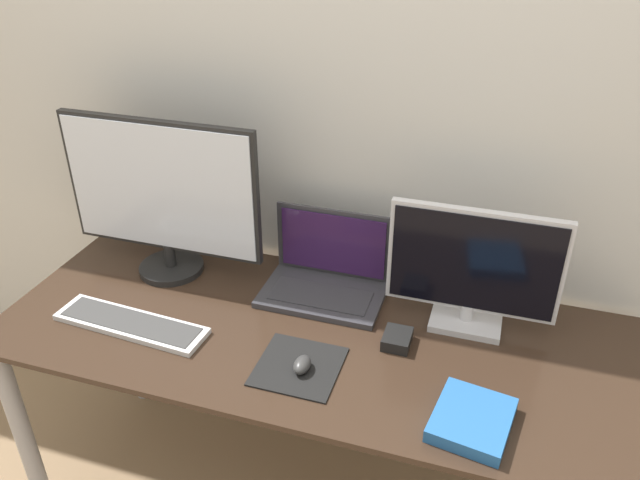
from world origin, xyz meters
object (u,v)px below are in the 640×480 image
at_px(laptop, 327,273).
at_px(monitor_right, 473,269).
at_px(monitor_left, 162,196).
at_px(book, 472,420).
at_px(power_brick, 397,339).
at_px(mouse, 302,365).
at_px(keyboard, 131,324).

bearing_deg(laptop, monitor_right, -6.06).
xyz_separation_m(monitor_left, monitor_right, (0.94, 0.00, -0.08)).
relative_size(monitor_left, book, 2.87).
bearing_deg(power_brick, monitor_right, 41.39).
bearing_deg(book, monitor_left, 158.88).
bearing_deg(laptop, monitor_left, -174.92).
bearing_deg(mouse, keyboard, 176.73).
relative_size(book, power_brick, 2.43).
height_order(monitor_left, book, monitor_left).
bearing_deg(mouse, power_brick, 40.97).
relative_size(laptop, power_brick, 4.01).
xyz_separation_m(keyboard, mouse, (0.52, -0.03, 0.01)).
xyz_separation_m(keyboard, book, (0.96, -0.08, 0.01)).
bearing_deg(keyboard, book, -5.04).
xyz_separation_m(monitor_right, power_brick, (-0.17, -0.15, -0.17)).
xyz_separation_m(monitor_left, laptop, (0.51, 0.05, -0.21)).
height_order(monitor_right, mouse, monitor_right).
bearing_deg(keyboard, monitor_right, 18.42).
relative_size(monitor_left, monitor_right, 1.36).
bearing_deg(monitor_right, laptop, 173.94).
distance_m(monitor_left, book, 1.10).
height_order(mouse, power_brick, mouse).
bearing_deg(laptop, power_brick, -36.65).
xyz_separation_m(laptop, keyboard, (-0.47, -0.35, -0.05)).
bearing_deg(monitor_right, power_brick, -138.61).
bearing_deg(laptop, keyboard, -143.87).
height_order(laptop, keyboard, laptop).
bearing_deg(monitor_left, book, -21.12).
bearing_deg(power_brick, laptop, 143.35).
height_order(monitor_left, monitor_right, monitor_left).
relative_size(laptop, book, 1.65).
bearing_deg(mouse, book, -7.16).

